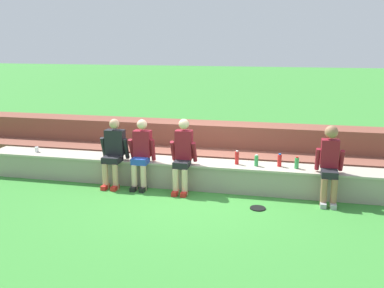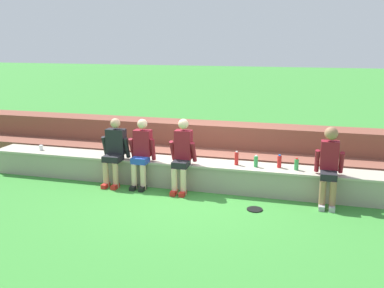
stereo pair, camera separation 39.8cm
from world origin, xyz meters
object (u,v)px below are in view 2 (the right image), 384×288
water_bottle_near_right (279,162)px  plastic_cup_left_end (41,148)px  water_bottle_mid_left (256,161)px  frisbee (255,209)px  water_bottle_near_left (296,164)px  person_center (182,154)px  person_far_left (114,150)px  person_right_of_center (329,164)px  person_left_of_center (141,152)px  water_bottle_mid_right (236,158)px

water_bottle_near_right → plastic_cup_left_end: (-5.00, -0.04, -0.06)m
water_bottle_mid_left → frisbee: bearing=-82.5°
water_bottle_mid_left → water_bottle_near_left: same height
person_center → water_bottle_mid_left: (1.34, 0.27, -0.11)m
water_bottle_mid_left → person_center: bearing=-168.6°
person_far_left → person_right_of_center: size_ratio=0.97×
water_bottle_near_right → water_bottle_near_left: bearing=-12.6°
person_left_of_center → plastic_cup_left_end: person_left_of_center is taller
person_far_left → person_left_of_center: 0.56m
person_far_left → plastic_cup_left_end: (-1.85, 0.28, -0.14)m
person_left_of_center → person_right_of_center: size_ratio=0.98×
person_left_of_center → water_bottle_near_left: (2.90, 0.24, -0.10)m
plastic_cup_left_end → frisbee: plastic_cup_left_end is taller
water_bottle_mid_left → water_bottle_near_left: (0.73, 0.00, 0.00)m
water_bottle_mid_left → water_bottle_near_right: bearing=9.6°
person_far_left → water_bottle_mid_left: 2.74m
person_far_left → water_bottle_mid_left: size_ratio=5.92×
water_bottle_near_right → plastic_cup_left_end: 5.00m
water_bottle_mid_left → person_right_of_center: bearing=-11.0°
person_center → water_bottle_mid_right: (0.97, 0.31, -0.09)m
person_far_left → water_bottle_mid_right: bearing=7.0°
person_right_of_center → water_bottle_near_right: bearing=159.7°
water_bottle_mid_left → person_left_of_center: bearing=-173.6°
person_center → person_far_left: bearing=179.1°
plastic_cup_left_end → frisbee: (4.70, -0.90, -0.55)m
water_bottle_mid_right → water_bottle_near_right: (0.79, 0.03, -0.01)m
person_right_of_center → water_bottle_near_left: person_right_of_center is taller
person_center → frisbee: person_center is taller
person_far_left → water_bottle_near_right: person_far_left is taller
person_center → water_bottle_near_right: (1.76, 0.34, -0.10)m
frisbee → person_far_left: bearing=167.8°
person_left_of_center → frisbee: size_ratio=4.96×
water_bottle_near_right → plastic_cup_left_end: size_ratio=2.27×
person_right_of_center → water_bottle_mid_left: bearing=169.0°
water_bottle_near_left → frisbee: (-0.62, -0.87, -0.60)m
water_bottle_mid_right → water_bottle_mid_left: bearing=-6.2°
person_far_left → frisbee: person_far_left is taller
person_far_left → person_center: (1.39, -0.02, 0.02)m
person_left_of_center → water_bottle_mid_left: bearing=6.4°
person_left_of_center → water_bottle_mid_right: bearing=8.9°
person_far_left → water_bottle_near_right: size_ratio=5.37×
water_bottle_mid_right → person_far_left: bearing=-173.0°
person_far_left → water_bottle_mid_left: person_far_left is taller
person_far_left → water_bottle_near_right: (3.15, 0.32, -0.08)m
person_far_left → person_center: size_ratio=0.96×
person_right_of_center → frisbee: bearing=-152.2°
person_right_of_center → water_bottle_mid_right: (-1.65, 0.29, -0.10)m
person_center → frisbee: bearing=-22.1°
person_far_left → person_left_of_center: size_ratio=0.99×
person_center → water_bottle_near_left: person_center is taller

